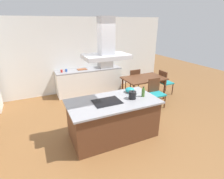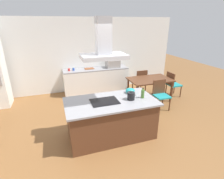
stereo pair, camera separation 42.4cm
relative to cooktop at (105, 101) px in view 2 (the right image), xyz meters
name	(u,v)px [view 2 (the right image)]	position (x,y,z in m)	size (l,w,h in m)	color
ground	(96,108)	(0.15, 1.50, -0.91)	(16.00, 16.00, 0.00)	brown
wall_back	(84,55)	(0.15, 3.25, 0.44)	(7.20, 0.10, 2.70)	white
kitchen_island	(111,118)	(0.15, 0.00, -0.45)	(2.02, 1.07, 0.90)	#59331E
cooktop	(105,101)	(0.00, 0.00, 0.00)	(0.60, 0.44, 0.01)	black
tea_kettle	(131,96)	(0.60, -0.08, 0.08)	(0.22, 0.17, 0.20)	black
olive_oil_bottle	(143,94)	(0.89, -0.08, 0.10)	(0.07, 0.07, 0.24)	#47722D
mixing_bowl	(130,91)	(0.73, 0.28, 0.06)	(0.23, 0.23, 0.12)	teal
back_counter	(96,80)	(0.51, 2.88, -0.46)	(2.40, 0.62, 0.90)	white
countertop_microwave	(113,64)	(1.18, 2.88, 0.13)	(0.50, 0.38, 0.28)	#9E9993
coffee_mug_red	(69,70)	(-0.47, 2.86, 0.04)	(0.08, 0.08, 0.09)	red
coffee_mug_blue	(73,69)	(-0.31, 2.88, 0.04)	(0.08, 0.08, 0.09)	#2D56B2
cutting_board	(89,69)	(0.27, 2.93, 0.00)	(0.34, 0.24, 0.02)	brown
dining_table	(150,81)	(2.03, 1.54, -0.24)	(1.40, 0.90, 0.75)	#59331E
chair_facing_back_wall	(140,80)	(2.03, 2.20, -0.40)	(0.42, 0.42, 0.89)	teal
chair_at_right_end	(172,83)	(2.95, 1.54, -0.40)	(0.42, 0.42, 0.89)	teal
chair_facing_island	(161,93)	(2.03, 0.87, -0.40)	(0.42, 0.42, 0.89)	teal
range_hood	(104,45)	(0.00, 0.00, 1.20)	(0.90, 0.55, 0.78)	#ADADB2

